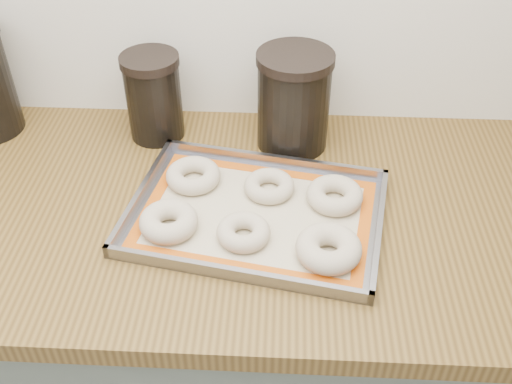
# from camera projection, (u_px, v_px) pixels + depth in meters

# --- Properties ---
(cabinet) EXTENTS (3.00, 0.65, 0.86)m
(cabinet) POSITION_uv_depth(u_px,v_px,m) (192.00, 349.00, 1.45)
(cabinet) COLOR slate
(cabinet) RESTS_ON floor
(countertop) EXTENTS (3.06, 0.68, 0.04)m
(countertop) POSITION_uv_depth(u_px,v_px,m) (177.00, 210.00, 1.16)
(countertop) COLOR brown
(countertop) RESTS_ON cabinet
(baking_tray) EXTENTS (0.51, 0.41, 0.03)m
(baking_tray) POSITION_uv_depth(u_px,v_px,m) (256.00, 214.00, 1.11)
(baking_tray) COLOR gray
(baking_tray) RESTS_ON countertop
(baking_mat) EXTENTS (0.47, 0.36, 0.00)m
(baking_mat) POSITION_uv_depth(u_px,v_px,m) (256.00, 215.00, 1.11)
(baking_mat) COLOR #C6B793
(baking_mat) RESTS_ON baking_tray
(bagel_front_left) EXTENTS (0.14, 0.14, 0.04)m
(bagel_front_left) POSITION_uv_depth(u_px,v_px,m) (169.00, 222.00, 1.07)
(bagel_front_left) COLOR #C4B398
(bagel_front_left) RESTS_ON baking_mat
(bagel_front_mid) EXTENTS (0.11, 0.11, 0.03)m
(bagel_front_mid) POSITION_uv_depth(u_px,v_px,m) (244.00, 232.00, 1.05)
(bagel_front_mid) COLOR #C4B398
(bagel_front_mid) RESTS_ON baking_mat
(bagel_front_right) EXTENTS (0.13, 0.13, 0.04)m
(bagel_front_right) POSITION_uv_depth(u_px,v_px,m) (329.00, 248.00, 1.02)
(bagel_front_right) COLOR #C4B398
(bagel_front_right) RESTS_ON baking_mat
(bagel_back_left) EXTENTS (0.14, 0.14, 0.03)m
(bagel_back_left) POSITION_uv_depth(u_px,v_px,m) (193.00, 175.00, 1.17)
(bagel_back_left) COLOR #C4B398
(bagel_back_left) RESTS_ON baking_mat
(bagel_back_mid) EXTENTS (0.11, 0.11, 0.03)m
(bagel_back_mid) POSITION_uv_depth(u_px,v_px,m) (269.00, 186.00, 1.15)
(bagel_back_mid) COLOR #C4B398
(bagel_back_mid) RESTS_ON baking_mat
(bagel_back_right) EXTENTS (0.14, 0.14, 0.03)m
(bagel_back_right) POSITION_uv_depth(u_px,v_px,m) (335.00, 195.00, 1.13)
(bagel_back_right) COLOR #C4B398
(bagel_back_right) RESTS_ON baking_mat
(canister_mid) EXTENTS (0.12, 0.12, 0.19)m
(canister_mid) POSITION_uv_depth(u_px,v_px,m) (154.00, 96.00, 1.26)
(canister_mid) COLOR black
(canister_mid) RESTS_ON countertop
(canister_right) EXTENTS (0.16, 0.16, 0.21)m
(canister_right) POSITION_uv_depth(u_px,v_px,m) (294.00, 101.00, 1.23)
(canister_right) COLOR black
(canister_right) RESTS_ON countertop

